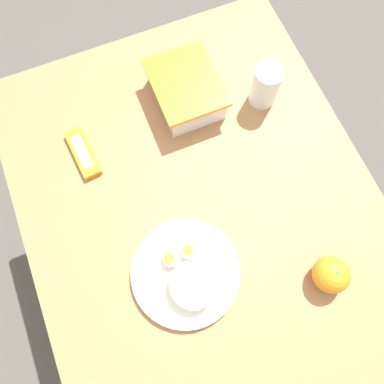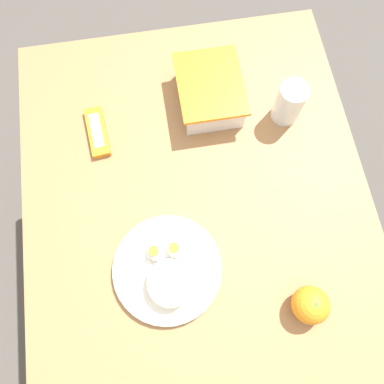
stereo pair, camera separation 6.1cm
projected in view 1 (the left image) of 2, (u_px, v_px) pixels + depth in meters
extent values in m
plane|color=#4C4742|center=(197.00, 250.00, 1.62)|extent=(10.00, 10.00, 0.00)
cube|color=#996B42|center=(200.00, 205.00, 0.93)|extent=(1.06, 0.85, 0.03)
cylinder|color=brown|center=(56.00, 153.00, 1.37)|extent=(0.05, 0.05, 0.72)
cylinder|color=brown|center=(238.00, 88.00, 1.46)|extent=(0.05, 0.05, 0.72)
cylinder|color=brown|center=(362.00, 328.00, 1.19)|extent=(0.05, 0.05, 0.72)
cube|color=white|center=(186.00, 92.00, 0.96)|extent=(0.19, 0.15, 0.07)
cube|color=#CCBC84|center=(186.00, 94.00, 0.98)|extent=(0.17, 0.14, 0.05)
cube|color=orange|center=(186.00, 82.00, 0.93)|extent=(0.20, 0.16, 0.01)
ellipsoid|color=gray|center=(183.00, 73.00, 0.97)|extent=(0.06, 0.05, 0.03)
ellipsoid|color=gray|center=(187.00, 90.00, 0.96)|extent=(0.05, 0.05, 0.03)
ellipsoid|color=gray|center=(189.00, 108.00, 0.94)|extent=(0.06, 0.05, 0.03)
sphere|color=orange|center=(331.00, 275.00, 0.82)|extent=(0.08, 0.08, 0.08)
cylinder|color=#4C662D|center=(338.00, 273.00, 0.78)|extent=(0.01, 0.01, 0.00)
cylinder|color=silver|center=(186.00, 273.00, 0.85)|extent=(0.25, 0.25, 0.02)
ellipsoid|color=white|center=(191.00, 286.00, 0.81)|extent=(0.11, 0.10, 0.05)
ellipsoid|color=white|center=(169.00, 259.00, 0.84)|extent=(0.04, 0.03, 0.03)
cylinder|color=#F4A823|center=(169.00, 258.00, 0.82)|extent=(0.02, 0.02, 0.01)
ellipsoid|color=white|center=(188.00, 251.00, 0.84)|extent=(0.04, 0.03, 0.03)
cylinder|color=#F4A823|center=(188.00, 250.00, 0.83)|extent=(0.02, 0.02, 0.01)
cube|color=orange|center=(83.00, 153.00, 0.94)|extent=(0.14, 0.06, 0.02)
cube|color=white|center=(82.00, 151.00, 0.93)|extent=(0.10, 0.03, 0.00)
cylinder|color=silver|center=(265.00, 86.00, 0.94)|extent=(0.07, 0.07, 0.12)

